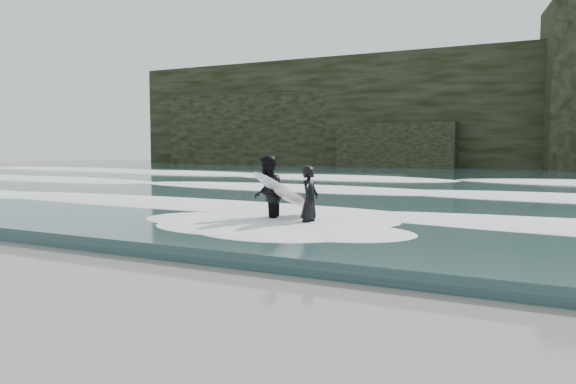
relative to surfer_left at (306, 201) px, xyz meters
The scene contains 8 objects.
ground 6.75m from the surfer_left, 92.20° to the right, with size 120.00×120.00×0.00m, color olive.
sea 22.32m from the surfer_left, 90.66° to the left, with size 90.00×52.00×0.30m, color #264241.
headland 39.53m from the surfer_left, 90.37° to the left, with size 70.00×9.00×10.00m, color black.
foam_near 2.36m from the surfer_left, 96.35° to the left, with size 60.00×3.20×0.20m, color white.
foam_mid 9.32m from the surfer_left, 91.58° to the left, with size 60.00×4.00×0.24m, color white.
foam_far 18.31m from the surfer_left, 90.80° to the left, with size 60.00×4.80×0.30m, color white.
surfer_left is the anchor object (origin of this frame).
surfer_right 1.12m from the surfer_left, 167.93° to the left, with size 1.39×2.13×1.85m.
Camera 1 is at (5.82, -4.81, 2.07)m, focal length 35.00 mm.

